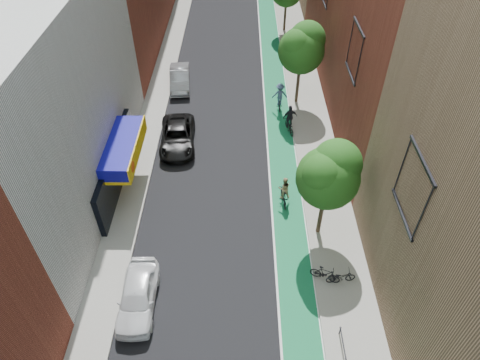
{
  "coord_description": "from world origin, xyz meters",
  "views": [
    {
      "loc": [
        1.11,
        -6.37,
        19.43
      ],
      "look_at": [
        1.02,
        12.92,
        1.5
      ],
      "focal_mm": 32.0,
      "sensor_mm": 36.0,
      "label": 1
    }
  ],
  "objects_px": {
    "cyclist_lane_near": "(284,193)",
    "parked_car_silver": "(180,78)",
    "cyclist_lane_mid": "(290,122)",
    "cyclist_lane_far": "(280,97)",
    "parked_car_white": "(138,296)",
    "parked_car_black": "(177,136)"
  },
  "relations": [
    {
      "from": "cyclist_lane_near",
      "to": "parked_car_silver",
      "type": "bearing_deg",
      "value": -66.15
    },
    {
      "from": "parked_car_silver",
      "to": "cyclist_lane_far",
      "type": "height_order",
      "value": "cyclist_lane_far"
    },
    {
      "from": "parked_car_white",
      "to": "parked_car_black",
      "type": "relative_size",
      "value": 0.84
    },
    {
      "from": "cyclist_lane_near",
      "to": "cyclist_lane_mid",
      "type": "distance_m",
      "value": 7.55
    },
    {
      "from": "parked_car_silver",
      "to": "cyclist_lane_mid",
      "type": "bearing_deg",
      "value": -41.86
    },
    {
      "from": "cyclist_lane_mid",
      "to": "cyclist_lane_far",
      "type": "distance_m",
      "value": 3.17
    },
    {
      "from": "parked_car_silver",
      "to": "cyclist_lane_far",
      "type": "distance_m",
      "value": 9.09
    },
    {
      "from": "parked_car_silver",
      "to": "cyclist_lane_mid",
      "type": "xyz_separation_m",
      "value": [
        8.95,
        -6.56,
        0.07
      ]
    },
    {
      "from": "parked_car_silver",
      "to": "parked_car_black",
      "type": "bearing_deg",
      "value": -90.62
    },
    {
      "from": "parked_car_silver",
      "to": "cyclist_lane_near",
      "type": "xyz_separation_m",
      "value": [
        8.0,
        -14.06,
        0.02
      ]
    },
    {
      "from": "parked_car_black",
      "to": "cyclist_lane_near",
      "type": "height_order",
      "value": "cyclist_lane_near"
    },
    {
      "from": "parked_car_white",
      "to": "cyclist_lane_near",
      "type": "bearing_deg",
      "value": 42.03
    },
    {
      "from": "cyclist_lane_near",
      "to": "cyclist_lane_far",
      "type": "height_order",
      "value": "cyclist_lane_far"
    },
    {
      "from": "parked_car_black",
      "to": "parked_car_silver",
      "type": "bearing_deg",
      "value": 90.66
    },
    {
      "from": "parked_car_black",
      "to": "parked_car_silver",
      "type": "height_order",
      "value": "parked_car_silver"
    },
    {
      "from": "parked_car_silver",
      "to": "cyclist_lane_mid",
      "type": "height_order",
      "value": "cyclist_lane_mid"
    },
    {
      "from": "parked_car_white",
      "to": "cyclist_lane_near",
      "type": "height_order",
      "value": "cyclist_lane_near"
    },
    {
      "from": "parked_car_silver",
      "to": "cyclist_lane_mid",
      "type": "relative_size",
      "value": 2.13
    },
    {
      "from": "cyclist_lane_mid",
      "to": "cyclist_lane_far",
      "type": "xyz_separation_m",
      "value": [
        -0.55,
        3.11,
        0.21
      ]
    },
    {
      "from": "cyclist_lane_near",
      "to": "cyclist_lane_far",
      "type": "distance_m",
      "value": 10.61
    },
    {
      "from": "parked_car_black",
      "to": "cyclist_lane_near",
      "type": "bearing_deg",
      "value": -42.96
    },
    {
      "from": "parked_car_white",
      "to": "cyclist_lane_near",
      "type": "relative_size",
      "value": 2.29
    }
  ]
}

